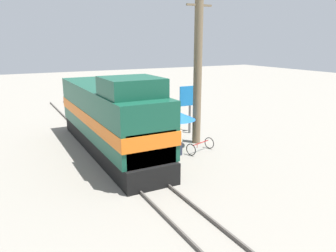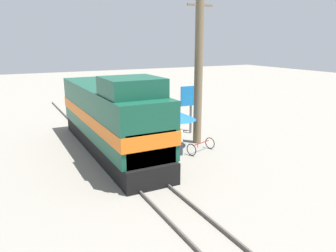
{
  "view_description": "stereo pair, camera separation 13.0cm",
  "coord_description": "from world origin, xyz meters",
  "px_view_note": "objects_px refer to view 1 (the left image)",
  "views": [
    {
      "loc": [
        -5.94,
        -15.8,
        6.62
      ],
      "look_at": [
        1.2,
        -2.38,
        2.69
      ],
      "focal_mm": 35.0,
      "sensor_mm": 36.0,
      "label": 1
    },
    {
      "loc": [
        -5.82,
        -15.86,
        6.62
      ],
      "look_at": [
        1.2,
        -2.38,
        2.69
      ],
      "focal_mm": 35.0,
      "sensor_mm": 36.0,
      "label": 2
    }
  ],
  "objects_px": {
    "locomotive": "(111,118)",
    "person_bystander": "(179,140)",
    "bicycle": "(200,146)",
    "vendor_umbrella": "(177,115)",
    "billboard_sign": "(190,99)",
    "utility_pole": "(198,67)"
  },
  "relations": [
    {
      "from": "locomotive",
      "to": "person_bystander",
      "type": "bearing_deg",
      "value": -35.7
    },
    {
      "from": "locomotive",
      "to": "person_bystander",
      "type": "xyz_separation_m",
      "value": [
        3.39,
        -2.43,
        -1.18
      ]
    },
    {
      "from": "locomotive",
      "to": "bicycle",
      "type": "height_order",
      "value": "locomotive"
    },
    {
      "from": "vendor_umbrella",
      "to": "billboard_sign",
      "type": "xyz_separation_m",
      "value": [
        2.46,
        2.4,
        0.49
      ]
    },
    {
      "from": "locomotive",
      "to": "billboard_sign",
      "type": "bearing_deg",
      "value": 12.98
    },
    {
      "from": "vendor_umbrella",
      "to": "bicycle",
      "type": "bearing_deg",
      "value": -64.67
    },
    {
      "from": "person_bystander",
      "to": "billboard_sign",
      "type": "bearing_deg",
      "value": 51.43
    },
    {
      "from": "utility_pole",
      "to": "vendor_umbrella",
      "type": "height_order",
      "value": "utility_pole"
    },
    {
      "from": "locomotive",
      "to": "utility_pole",
      "type": "height_order",
      "value": "utility_pole"
    },
    {
      "from": "locomotive",
      "to": "utility_pole",
      "type": "relative_size",
      "value": 1.3
    },
    {
      "from": "utility_pole",
      "to": "person_bystander",
      "type": "xyz_separation_m",
      "value": [
        -2.3,
        -1.71,
        -4.05
      ]
    },
    {
      "from": "person_bystander",
      "to": "vendor_umbrella",
      "type": "bearing_deg",
      "value": 66.28
    },
    {
      "from": "vendor_umbrella",
      "to": "locomotive",
      "type": "bearing_deg",
      "value": 167.66
    },
    {
      "from": "locomotive",
      "to": "bicycle",
      "type": "xyz_separation_m",
      "value": [
        4.84,
        -2.52,
        -1.76
      ]
    },
    {
      "from": "vendor_umbrella",
      "to": "person_bystander",
      "type": "relative_size",
      "value": 1.36
    },
    {
      "from": "utility_pole",
      "to": "vendor_umbrella",
      "type": "xyz_separation_m",
      "value": [
        -1.62,
        -0.16,
        -2.95
      ]
    },
    {
      "from": "utility_pole",
      "to": "bicycle",
      "type": "bearing_deg",
      "value": -115.35
    },
    {
      "from": "locomotive",
      "to": "vendor_umbrella",
      "type": "bearing_deg",
      "value": -12.34
    },
    {
      "from": "vendor_umbrella",
      "to": "person_bystander",
      "type": "height_order",
      "value": "vendor_umbrella"
    },
    {
      "from": "locomotive",
      "to": "utility_pole",
      "type": "distance_m",
      "value": 6.41
    },
    {
      "from": "utility_pole",
      "to": "bicycle",
      "type": "distance_m",
      "value": 5.05
    },
    {
      "from": "utility_pole",
      "to": "billboard_sign",
      "type": "relative_size",
      "value": 2.84
    }
  ]
}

